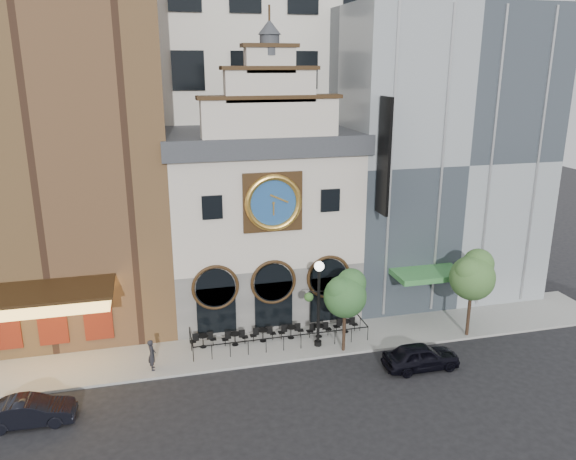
% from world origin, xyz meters
% --- Properties ---
extents(ground, '(120.00, 120.00, 0.00)m').
position_xyz_m(ground, '(0.00, 0.00, 0.00)').
color(ground, black).
rests_on(ground, ground).
extents(sidewalk, '(44.00, 5.00, 0.15)m').
position_xyz_m(sidewalk, '(0.00, 2.50, 0.07)').
color(sidewalk, gray).
rests_on(sidewalk, ground).
extents(clock_building, '(12.60, 8.78, 18.65)m').
position_xyz_m(clock_building, '(0.00, 7.82, 6.69)').
color(clock_building, '#605E5B').
rests_on(clock_building, ground).
extents(theater_building, '(14.00, 15.60, 25.00)m').
position_xyz_m(theater_building, '(-13.00, 9.96, 12.60)').
color(theater_building, brown).
rests_on(theater_building, ground).
extents(retail_building, '(14.00, 14.40, 20.00)m').
position_xyz_m(retail_building, '(12.99, 9.99, 10.14)').
color(retail_building, gray).
rests_on(retail_building, ground).
extents(office_tower, '(20.00, 16.00, 40.00)m').
position_xyz_m(office_tower, '(0.00, 20.00, 20.00)').
color(office_tower, silver).
rests_on(office_tower, ground).
extents(cafe_railing, '(10.60, 2.60, 0.90)m').
position_xyz_m(cafe_railing, '(0.00, 2.50, 0.60)').
color(cafe_railing, black).
rests_on(cafe_railing, sidewalk).
extents(bistro_0, '(1.58, 0.68, 0.90)m').
position_xyz_m(bistro_0, '(-4.59, 2.77, 0.61)').
color(bistro_0, black).
rests_on(bistro_0, sidewalk).
extents(bistro_1, '(1.58, 0.68, 0.90)m').
position_xyz_m(bistro_1, '(-2.68, 2.58, 0.61)').
color(bistro_1, black).
rests_on(bistro_1, sidewalk).
extents(bistro_2, '(1.58, 0.68, 0.90)m').
position_xyz_m(bistro_2, '(-0.96, 2.65, 0.61)').
color(bistro_2, black).
rests_on(bistro_2, sidewalk).
extents(bistro_3, '(1.58, 0.68, 0.90)m').
position_xyz_m(bistro_3, '(0.80, 2.62, 0.61)').
color(bistro_3, black).
rests_on(bistro_3, sidewalk).
extents(bistro_4, '(1.58, 0.68, 0.90)m').
position_xyz_m(bistro_4, '(2.53, 2.37, 0.61)').
color(bistro_4, black).
rests_on(bistro_4, sidewalk).
extents(bistro_5, '(1.58, 0.68, 0.90)m').
position_xyz_m(bistro_5, '(4.36, 2.58, 0.61)').
color(bistro_5, black).
rests_on(bistro_5, sidewalk).
extents(car_right, '(4.34, 1.75, 1.48)m').
position_xyz_m(car_right, '(7.06, -2.36, 0.74)').
color(car_right, black).
rests_on(car_right, ground).
extents(car_left, '(4.11, 1.53, 1.34)m').
position_xyz_m(car_left, '(-13.25, -2.51, 0.67)').
color(car_left, black).
rests_on(car_left, ground).
extents(pedestrian, '(0.48, 0.68, 1.78)m').
position_xyz_m(pedestrian, '(-7.56, 0.92, 1.04)').
color(pedestrian, black).
rests_on(pedestrian, sidewalk).
extents(lamppost, '(1.70, 0.74, 5.37)m').
position_xyz_m(lamppost, '(2.15, 1.32, 3.47)').
color(lamppost, black).
rests_on(lamppost, sidewalk).
extents(tree_left, '(2.58, 2.48, 4.97)m').
position_xyz_m(tree_left, '(3.50, 0.44, 3.79)').
color(tree_left, '#382619').
rests_on(tree_left, sidewalk).
extents(tree_right, '(2.85, 2.75, 5.49)m').
position_xyz_m(tree_right, '(11.67, 0.44, 4.18)').
color(tree_right, '#382619').
rests_on(tree_right, sidewalk).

